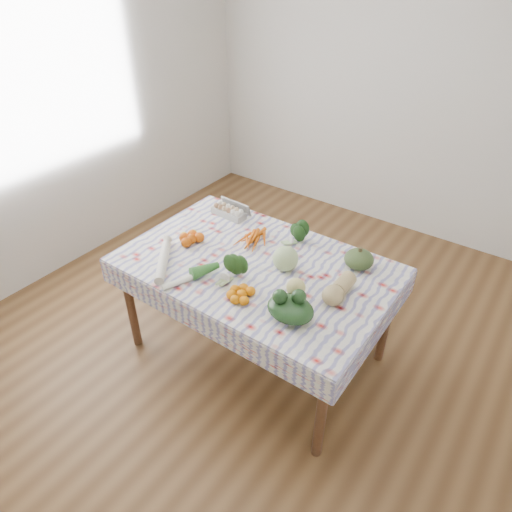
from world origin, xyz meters
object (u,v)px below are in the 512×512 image
grapefruit (296,288)px  egg_carton (229,212)px  dining_table (256,274)px  cabbage (285,259)px  butternut_squash (339,288)px  kabocha_squash (359,259)px

grapefruit → egg_carton: bearing=150.9°
dining_table → cabbage: 0.25m
butternut_squash → grapefruit: size_ratio=2.42×
egg_carton → kabocha_squash: 1.03m
kabocha_squash → dining_table: bearing=-147.5°
cabbage → butternut_squash: size_ratio=0.59×
butternut_squash → grapefruit: bearing=-147.1°
dining_table → grapefruit: (0.36, -0.12, 0.14)m
egg_carton → cabbage: cabbage is taller
butternut_squash → grapefruit: butternut_squash is taller
butternut_squash → cabbage: bearing=173.1°
kabocha_squash → cabbage: (-0.35, -0.28, 0.02)m
kabocha_squash → butternut_squash: butternut_squash is taller
dining_table → kabocha_squash: (0.53, 0.34, 0.14)m
cabbage → dining_table: bearing=-161.6°
kabocha_squash → cabbage: bearing=-141.6°
butternut_squash → grapefruit: 0.24m
dining_table → butternut_squash: bearing=1.8°
cabbage → butternut_squash: 0.38m
egg_carton → butternut_squash: (1.06, -0.35, 0.03)m
egg_carton → cabbage: (0.68, -0.31, 0.04)m
egg_carton → grapefruit: grapefruit is taller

